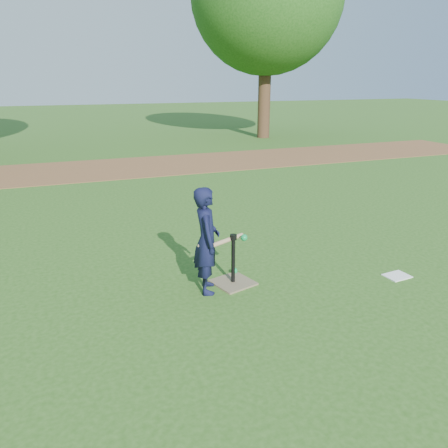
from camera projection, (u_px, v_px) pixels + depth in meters
name	position (u px, v px, depth m)	size (l,w,h in m)	color
ground	(213.00, 281.00, 5.25)	(80.00, 80.00, 0.00)	#285116
dirt_strip	(120.00, 168.00, 11.89)	(24.00, 3.00, 0.01)	brown
child	(207.00, 240.00, 4.83)	(0.44, 0.29, 1.22)	black
wiffle_ball_ground	(234.00, 271.00, 5.43)	(0.08, 0.08, 0.08)	#0D9544
clipboard	(397.00, 276.00, 5.37)	(0.30, 0.23, 0.01)	white
batting_tee	(233.00, 275.00, 5.15)	(0.53, 0.53, 0.61)	#76664B
swing_action	(226.00, 241.00, 4.96)	(0.62, 0.30, 0.08)	tan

